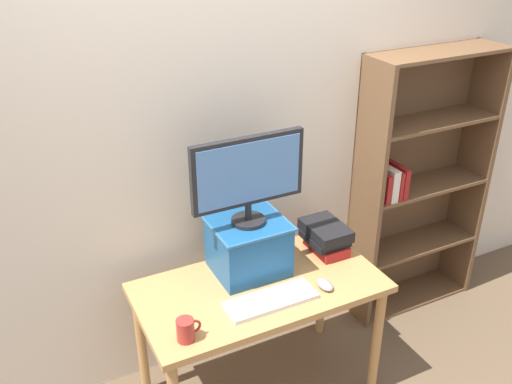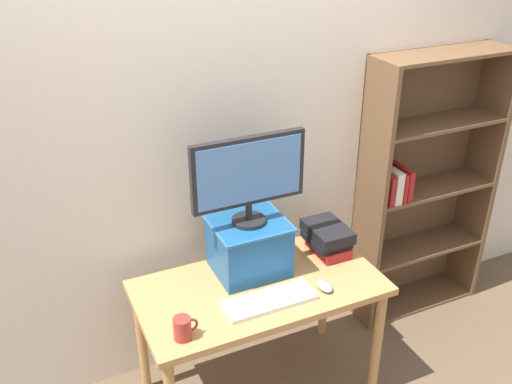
{
  "view_description": "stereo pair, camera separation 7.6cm",
  "coord_description": "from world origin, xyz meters",
  "px_view_note": "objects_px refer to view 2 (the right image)",
  "views": [
    {
      "loc": [
        -1.03,
        -2.01,
        2.38
      ],
      "look_at": [
        0.01,
        0.06,
        1.18
      ],
      "focal_mm": 40.0,
      "sensor_mm": 36.0,
      "label": 1
    },
    {
      "loc": [
        -0.97,
        -2.05,
        2.38
      ],
      "look_at": [
        0.01,
        0.06,
        1.18
      ],
      "focal_mm": 40.0,
      "sensor_mm": 36.0,
      "label": 2
    }
  ],
  "objects_px": {
    "desk": "(259,299)",
    "riser_box": "(249,245)",
    "book_stack": "(327,238)",
    "bookshelf_unit": "(421,186)",
    "keyboard": "(270,300)",
    "computer_mouse": "(325,286)",
    "computer_monitor": "(249,175)",
    "coffee_mug": "(183,328)"
  },
  "relations": [
    {
      "from": "bookshelf_unit",
      "to": "coffee_mug",
      "type": "relative_size",
      "value": 14.88
    },
    {
      "from": "computer_monitor",
      "to": "computer_mouse",
      "type": "distance_m",
      "value": 0.65
    },
    {
      "from": "keyboard",
      "to": "coffee_mug",
      "type": "relative_size",
      "value": 3.95
    },
    {
      "from": "riser_box",
      "to": "book_stack",
      "type": "relative_size",
      "value": 1.37
    },
    {
      "from": "desk",
      "to": "coffee_mug",
      "type": "relative_size",
      "value": 10.81
    },
    {
      "from": "riser_box",
      "to": "computer_monitor",
      "type": "bearing_deg",
      "value": -90.0
    },
    {
      "from": "coffee_mug",
      "to": "bookshelf_unit",
      "type": "bearing_deg",
      "value": 17.3
    },
    {
      "from": "computer_mouse",
      "to": "book_stack",
      "type": "distance_m",
      "value": 0.34
    },
    {
      "from": "keyboard",
      "to": "book_stack",
      "type": "distance_m",
      "value": 0.54
    },
    {
      "from": "computer_monitor",
      "to": "desk",
      "type": "bearing_deg",
      "value": -93.17
    },
    {
      "from": "computer_mouse",
      "to": "computer_monitor",
      "type": "bearing_deg",
      "value": 131.37
    },
    {
      "from": "computer_monitor",
      "to": "book_stack",
      "type": "distance_m",
      "value": 0.63
    },
    {
      "from": "computer_monitor",
      "to": "computer_mouse",
      "type": "xyz_separation_m",
      "value": [
        0.26,
        -0.3,
        -0.52
      ]
    },
    {
      "from": "keyboard",
      "to": "coffee_mug",
      "type": "distance_m",
      "value": 0.45
    },
    {
      "from": "bookshelf_unit",
      "to": "book_stack",
      "type": "height_order",
      "value": "bookshelf_unit"
    },
    {
      "from": "riser_box",
      "to": "bookshelf_unit",
      "type": "bearing_deg",
      "value": 8.41
    },
    {
      "from": "desk",
      "to": "riser_box",
      "type": "relative_size",
      "value": 3.26
    },
    {
      "from": "desk",
      "to": "book_stack",
      "type": "distance_m",
      "value": 0.5
    },
    {
      "from": "computer_monitor",
      "to": "bookshelf_unit",
      "type": "bearing_deg",
      "value": 8.48
    },
    {
      "from": "desk",
      "to": "bookshelf_unit",
      "type": "height_order",
      "value": "bookshelf_unit"
    },
    {
      "from": "bookshelf_unit",
      "to": "computer_mouse",
      "type": "xyz_separation_m",
      "value": [
        -0.96,
        -0.48,
        -0.12
      ]
    },
    {
      "from": "keyboard",
      "to": "computer_mouse",
      "type": "bearing_deg",
      "value": -3.72
    },
    {
      "from": "keyboard",
      "to": "book_stack",
      "type": "bearing_deg",
      "value": 29.29
    },
    {
      "from": "riser_box",
      "to": "book_stack",
      "type": "height_order",
      "value": "riser_box"
    },
    {
      "from": "riser_box",
      "to": "book_stack",
      "type": "bearing_deg",
      "value": -2.51
    },
    {
      "from": "bookshelf_unit",
      "to": "computer_mouse",
      "type": "distance_m",
      "value": 1.08
    },
    {
      "from": "book_stack",
      "to": "keyboard",
      "type": "bearing_deg",
      "value": -150.71
    },
    {
      "from": "riser_box",
      "to": "coffee_mug",
      "type": "xyz_separation_m",
      "value": [
        -0.46,
        -0.34,
        -0.09
      ]
    },
    {
      "from": "computer_mouse",
      "to": "keyboard",
      "type": "bearing_deg",
      "value": 176.28
    },
    {
      "from": "computer_mouse",
      "to": "book_stack",
      "type": "bearing_deg",
      "value": 57.08
    },
    {
      "from": "keyboard",
      "to": "bookshelf_unit",
      "type": "bearing_deg",
      "value": 20.43
    },
    {
      "from": "computer_monitor",
      "to": "coffee_mug",
      "type": "xyz_separation_m",
      "value": [
        -0.46,
        -0.34,
        -0.48
      ]
    },
    {
      "from": "book_stack",
      "to": "bookshelf_unit",
      "type": "bearing_deg",
      "value": 14.48
    },
    {
      "from": "riser_box",
      "to": "computer_monitor",
      "type": "distance_m",
      "value": 0.39
    },
    {
      "from": "riser_box",
      "to": "keyboard",
      "type": "bearing_deg",
      "value": -94.57
    },
    {
      "from": "bookshelf_unit",
      "to": "keyboard",
      "type": "height_order",
      "value": "bookshelf_unit"
    },
    {
      "from": "bookshelf_unit",
      "to": "coffee_mug",
      "type": "height_order",
      "value": "bookshelf_unit"
    },
    {
      "from": "keyboard",
      "to": "coffee_mug",
      "type": "height_order",
      "value": "coffee_mug"
    },
    {
      "from": "book_stack",
      "to": "coffee_mug",
      "type": "height_order",
      "value": "book_stack"
    },
    {
      "from": "coffee_mug",
      "to": "computer_mouse",
      "type": "bearing_deg",
      "value": 3.36
    },
    {
      "from": "bookshelf_unit",
      "to": "computer_mouse",
      "type": "relative_size",
      "value": 15.88
    },
    {
      "from": "computer_monitor",
      "to": "keyboard",
      "type": "xyz_separation_m",
      "value": [
        -0.02,
        -0.28,
        -0.52
      ]
    }
  ]
}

